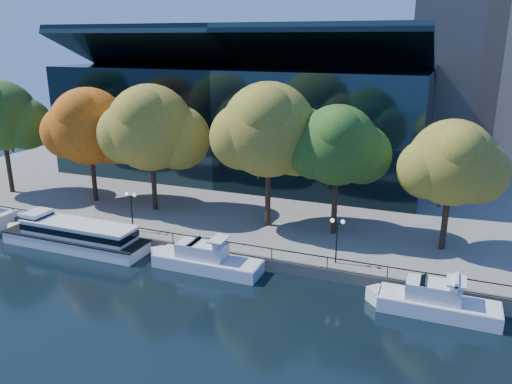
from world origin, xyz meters
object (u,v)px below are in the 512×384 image
at_px(cruiser_near, 203,259).
at_px(tree_5, 453,165).
at_px(cruiser_far, 433,301).
at_px(tree_3, 270,132).
at_px(tour_boat, 72,234).
at_px(tree_1, 90,128).
at_px(tree_0, 2,117).
at_px(tree_2, 152,130).
at_px(tree_4, 339,147).
at_px(lamp_1, 131,203).
at_px(lamp_2, 337,231).

xyz_separation_m(cruiser_near, tree_5, (19.81, 10.02, 8.05)).
height_order(cruiser_far, tree_3, tree_3).
distance_m(tour_boat, tree_1, 14.36).
relative_size(tree_0, tree_3, 0.95).
relative_size(tree_2, tree_3, 0.95).
bearing_deg(cruiser_far, tree_4, 132.77).
xyz_separation_m(cruiser_near, tree_1, (-19.46, 10.12, 8.81)).
bearing_deg(lamp_1, lamp_2, 0.00).
xyz_separation_m(tree_0, lamp_2, (42.83, -5.68, -6.52)).
height_order(cruiser_near, tree_2, tree_2).
bearing_deg(tour_boat, tree_2, 72.27).
bearing_deg(tree_0, tour_boat, -28.31).
bearing_deg(tree_0, tree_2, 2.19).
relative_size(cruiser_far, tree_2, 0.69).
relative_size(tour_boat, cruiser_far, 1.71).
relative_size(cruiser_near, tree_1, 0.81).
distance_m(tree_5, lamp_2, 11.99).
bearing_deg(cruiser_near, tour_boat, -178.97).
xyz_separation_m(tree_4, lamp_2, (1.61, -6.74, -5.80)).
bearing_deg(cruiser_near, tree_4, 46.89).
relative_size(tour_boat, cruiser_near, 1.53).
bearing_deg(lamp_2, tree_1, 167.70).
distance_m(tree_1, tree_2, 8.46).
xyz_separation_m(tour_boat, tree_0, (-17.42, 9.39, 9.16)).
distance_m(tour_boat, tree_5, 36.40).
distance_m(tour_boat, cruiser_far, 33.62).
height_order(lamp_1, lamp_2, same).
bearing_deg(tree_1, lamp_2, -12.30).
height_order(cruiser_near, cruiser_far, cruiser_far).
height_order(tree_5, lamp_2, tree_5).
bearing_deg(tree_0, cruiser_far, -10.61).
relative_size(tour_boat, tree_3, 1.13).
relative_size(tree_1, tree_2, 0.95).
bearing_deg(tree_4, tree_0, -178.53).
height_order(cruiser_far, tree_0, tree_0).
distance_m(cruiser_near, cruiser_far, 19.36).
xyz_separation_m(cruiser_far, tree_3, (-16.69, 10.32, 9.82)).
relative_size(tree_1, tree_4, 1.05).
bearing_deg(tree_3, tree_2, 179.85).
distance_m(tree_2, lamp_1, 9.05).
bearing_deg(cruiser_far, tree_2, 161.17).
bearing_deg(cruiser_far, tree_1, 164.79).
height_order(cruiser_near, tree_1, tree_1).
xyz_separation_m(tour_boat, cruiser_near, (14.26, 0.26, -0.36)).
bearing_deg(tree_0, tree_5, 1.00).
bearing_deg(tree_4, cruiser_near, -133.11).
relative_size(tree_0, lamp_2, 3.46).
distance_m(cruiser_far, tree_1, 41.17).
xyz_separation_m(tree_0, tree_5, (51.49, 0.90, -1.48)).
relative_size(tree_0, lamp_1, 3.46).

